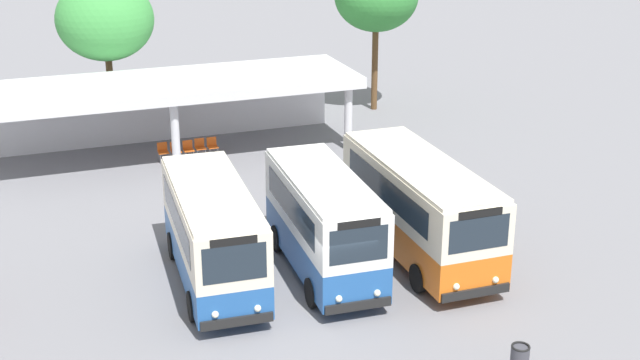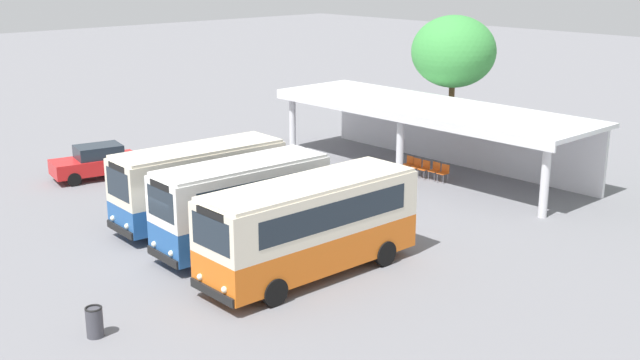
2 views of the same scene
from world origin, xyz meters
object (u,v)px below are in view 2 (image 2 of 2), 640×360
Objects in this scene: city_bus_second_in_row at (242,202)px; waiting_chair_fifth_seat at (444,172)px; city_bus_middle_cream at (310,224)px; waiting_chair_second_from_end at (416,165)px; litter_bin_apron at (95,322)px; waiting_chair_middle_seat at (425,168)px; waiting_chair_fourth_seat at (435,169)px; waiting_chair_end_by_column at (409,163)px; parked_car_flank at (96,162)px; city_bus_nearest_orange at (199,182)px.

city_bus_second_in_row reaches higher than waiting_chair_fifth_seat.
city_bus_middle_cream is 9.37× the size of waiting_chair_second_from_end.
waiting_chair_second_from_end is at bearing -177.34° from waiting_chair_fifth_seat.
city_bus_middle_cream reaches higher than waiting_chair_second_from_end.
city_bus_second_in_row is at bearing 110.18° from litter_bin_apron.
waiting_chair_middle_seat is 0.56m from waiting_chair_fourth_seat.
litter_bin_apron is (2.67, -7.27, -1.36)m from city_bus_second_in_row.
waiting_chair_end_by_column is 1.00× the size of waiting_chair_second_from_end.
waiting_chair_middle_seat is at bearing 113.21° from city_bus_middle_cream.
waiting_chair_end_by_column is 20.52m from litter_bin_apron.
waiting_chair_second_from_end is (10.22, 11.71, -0.30)m from parked_car_flank.
parked_car_flank is 5.02× the size of waiting_chair_middle_seat.
parked_car_flank is 5.02× the size of waiting_chair_second_from_end.
parked_car_flank is at bearing -133.81° from waiting_chair_fourth_seat.
city_bus_middle_cream is at bearing -71.44° from waiting_chair_fifth_seat.
city_bus_middle_cream is 13.54m from waiting_chair_second_from_end.
waiting_chair_fourth_seat is (1.65, 0.01, 0.00)m from waiting_chair_end_by_column.
waiting_chair_end_by_column and waiting_chair_second_from_end have the same top height.
litter_bin_apron reaches higher than waiting_chair_fifth_seat.
litter_bin_apron is at bearing -80.39° from waiting_chair_fifth_seat.
parked_car_flank is at bearing 178.31° from city_bus_middle_cream.
waiting_chair_middle_seat is (1.67, 11.88, -1.24)m from city_bus_nearest_orange.
city_bus_second_in_row reaches higher than waiting_chair_middle_seat.
waiting_chair_second_from_end is 0.96× the size of litter_bin_apron.
city_bus_middle_cream reaches higher than waiting_chair_end_by_column.
waiting_chair_second_from_end is at bearing 48.89° from parked_car_flank.
city_bus_nearest_orange reaches higher than waiting_chair_middle_seat.
city_bus_second_in_row is 7.84× the size of waiting_chair_fourth_seat.
city_bus_middle_cream is at bearing -64.65° from waiting_chair_second_from_end.
city_bus_second_in_row is at bearing -81.85° from waiting_chair_middle_seat.
waiting_chair_fourth_seat is 20.14m from litter_bin_apron.
city_bus_second_in_row is at bearing -86.92° from waiting_chair_fifth_seat.
waiting_chair_middle_seat is 0.96× the size of litter_bin_apron.
city_bus_middle_cream is at bearing -2.42° from city_bus_nearest_orange.
waiting_chair_end_by_column is 1.11m from waiting_chair_middle_seat.
parked_car_flank is 4.80× the size of litter_bin_apron.
waiting_chair_fifth_seat is (2.77, 11.97, -1.24)m from city_bus_nearest_orange.
litter_bin_apron reaches higher than waiting_chair_second_from_end.
waiting_chair_fifth_seat is at bearing 44.79° from parked_car_flank.
waiting_chair_second_from_end is 1.00× the size of waiting_chair_fifth_seat.
city_bus_nearest_orange is at bearing -103.04° from waiting_chair_fifth_seat.
city_bus_nearest_orange is at bearing 177.58° from city_bus_middle_cream.
waiting_chair_middle_seat is at bearing -169.58° from waiting_chair_fourth_seat.
city_bus_nearest_orange reaches higher than waiting_chair_fifth_seat.
waiting_chair_middle_seat and waiting_chair_fifth_seat have the same top height.
waiting_chair_fifth_seat is at bearing -0.21° from waiting_chair_end_by_column.
city_bus_middle_cream is at bearing -62.74° from waiting_chair_end_by_column.
city_bus_nearest_orange is 8.30× the size of waiting_chair_second_from_end.
city_bus_second_in_row is at bearing -176.39° from city_bus_middle_cream.
waiting_chair_fourth_seat is (-1.22, 12.49, -1.29)m from city_bus_second_in_row.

